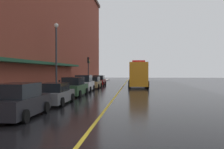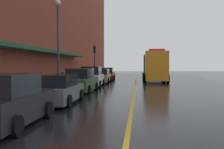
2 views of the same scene
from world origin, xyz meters
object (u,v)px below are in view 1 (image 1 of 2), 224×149
object	(u,v)px
parked_car_3	(84,84)
parked_car_4	(93,83)
parked_car_0	(19,102)
parking_meter_1	(60,85)
street_lamp_left	(56,50)
parking_meter_2	(90,79)
traffic_light_near	(88,66)
parked_car_2	(74,87)
parked_car_1	(55,94)
parked_car_5	(99,81)
utility_truck	(138,75)

from	to	relation	value
parked_car_3	parked_car_4	world-z (taller)	parked_car_3
parked_car_0	parking_meter_1	size ratio (longest dim) A/B	3.40
parked_car_4	street_lamp_left	world-z (taller)	street_lamp_left
parking_meter_1	parking_meter_2	size ratio (longest dim) A/B	1.00
traffic_light_near	parking_meter_2	bearing A→B (deg)	92.42
parked_car_2	street_lamp_left	distance (m)	4.19
parked_car_2	traffic_light_near	distance (m)	15.03
parked_car_2	traffic_light_near	world-z (taller)	traffic_light_near
street_lamp_left	parked_car_4	bearing A→B (deg)	78.26
parked_car_1	parking_meter_1	world-z (taller)	parked_car_1
parking_meter_1	parked_car_3	bearing A→B (deg)	76.07
parked_car_5	traffic_light_near	distance (m)	3.23
parked_car_4	utility_truck	xyz separation A→B (m)	(6.18, 2.71, 1.05)
parked_car_3	parked_car_1	bearing A→B (deg)	-179.84
parked_car_2	parked_car_5	bearing A→B (deg)	1.37
parked_car_3	parked_car_5	size ratio (longest dim) A/B	0.95
parked_car_3	street_lamp_left	xyz separation A→B (m)	(-1.91, -4.36, 3.53)
parked_car_1	street_lamp_left	size ratio (longest dim) A/B	0.66
parked_car_1	utility_truck	xyz separation A→B (m)	(6.14, 19.46, 1.07)
parking_meter_1	parked_car_4	bearing A→B (deg)	82.37
parked_car_2	traffic_light_near	bearing A→B (deg)	6.72
parked_car_3	parking_meter_1	xyz separation A→B (m)	(-1.31, -5.29, 0.19)
traffic_light_near	parked_car_0	bearing A→B (deg)	-87.23
parking_meter_2	street_lamp_left	xyz separation A→B (m)	(-0.60, -15.34, 3.34)
street_lamp_left	parking_meter_2	bearing A→B (deg)	87.76
parking_meter_1	parked_car_5	bearing A→B (deg)	84.97
utility_truck	parking_meter_1	world-z (taller)	utility_truck
parked_car_0	parked_car_1	distance (m)	5.31
parked_car_4	utility_truck	world-z (taller)	utility_truck
parked_car_2	parked_car_3	distance (m)	5.27
utility_truck	traffic_light_near	distance (m)	7.80
parked_car_4	parking_meter_2	distance (m)	5.73
parked_car_4	street_lamp_left	distance (m)	10.65
parked_car_4	parked_car_5	size ratio (longest dim) A/B	1.02
parked_car_1	utility_truck	bearing A→B (deg)	-17.83
parked_car_5	utility_truck	bearing A→B (deg)	-117.32
parking_meter_1	traffic_light_near	distance (m)	14.95
parked_car_2	utility_truck	size ratio (longest dim) A/B	0.56
parked_car_2	parked_car_3	size ratio (longest dim) A/B	1.09
street_lamp_left	traffic_light_near	xyz separation A→B (m)	(0.66, 13.88, -1.24)
parked_car_5	parked_car_1	bearing A→B (deg)	179.20
parked_car_1	parked_car_3	bearing A→B (deg)	0.51
parked_car_3	parked_car_4	xyz separation A→B (m)	(0.13, 5.44, -0.13)
parked_car_2	parking_meter_2	size ratio (longest dim) A/B	3.42
parked_car_5	parking_meter_2	world-z (taller)	parked_car_5
parked_car_2	traffic_light_near	size ratio (longest dim) A/B	1.06
parked_car_5	parking_meter_2	distance (m)	1.50
parked_car_3	traffic_light_near	distance (m)	9.87
parking_meter_2	traffic_light_near	size ratio (longest dim) A/B	0.31
parked_car_4	utility_truck	bearing A→B (deg)	-66.33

